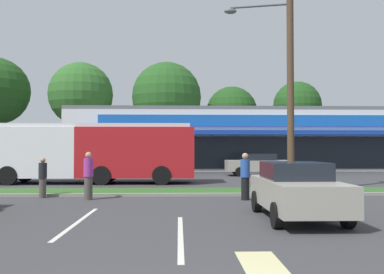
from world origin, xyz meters
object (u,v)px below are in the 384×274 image
object	(u,v)px
pedestrian_mid	(245,176)
car_5	(89,166)
pedestrian_near_bench	(88,176)
car_2	(258,164)
utility_pole	(287,53)
pedestrian_by_pole	(43,177)
city_bus	(90,151)
car_1	(17,164)
car_4	(296,190)

from	to	relation	value
pedestrian_mid	car_5	bearing A→B (deg)	-51.29
pedestrian_near_bench	pedestrian_mid	size ratio (longest dim) A/B	1.02
car_2	pedestrian_mid	bearing A→B (deg)	77.35
utility_pole	pedestrian_by_pole	size ratio (longest dim) A/B	7.25
city_bus	car_5	bearing A→B (deg)	-76.99
utility_pole	car_5	world-z (taller)	utility_pole
pedestrian_by_pole	pedestrian_mid	distance (m)	7.86
utility_pole	pedestrian_mid	bearing A→B (deg)	-133.63
car_1	car_2	xyz separation A→B (m)	(16.78, -0.39, 0.01)
utility_pole	car_2	world-z (taller)	utility_pole
car_1	car_4	size ratio (longest dim) A/B	1.04
car_1	pedestrian_near_bench	world-z (taller)	pedestrian_near_bench
car_5	pedestrian_near_bench	size ratio (longest dim) A/B	2.65
city_bus	pedestrian_near_bench	distance (m)	7.56
car_5	pedestrian_mid	world-z (taller)	pedestrian_mid
utility_pole	city_bus	xyz separation A→B (m)	(-9.59, 5.31, -4.30)
car_5	pedestrian_mid	xyz separation A→B (m)	(8.63, -13.37, 0.16)
city_bus	car_2	distance (m)	12.02
city_bus	car_2	size ratio (longest dim) A/B	2.61
car_1	pedestrian_near_bench	distance (m)	15.77
car_5	car_1	bearing A→B (deg)	173.44
utility_pole	pedestrian_by_pole	xyz separation A→B (m)	(-10.03, -1.39, -5.27)
pedestrian_mid	pedestrian_by_pole	bearing A→B (deg)	-1.03
car_2	car_5	world-z (taller)	car_2
car_1	pedestrian_by_pole	world-z (taller)	pedestrian_by_pole
pedestrian_by_pole	pedestrian_mid	world-z (taller)	pedestrian_mid
city_bus	car_1	world-z (taller)	city_bus
pedestrian_near_bench	pedestrian_mid	xyz separation A→B (m)	(5.89, -0.28, -0.02)
car_2	pedestrian_by_pole	distance (m)	16.65
utility_pole	city_bus	distance (m)	11.77
car_2	pedestrian_mid	size ratio (longest dim) A/B	2.50
car_4	car_5	world-z (taller)	car_4
utility_pole	car_5	xyz separation A→B (m)	(-10.85, 11.04, -5.34)
car_1	car_4	bearing A→B (deg)	128.62
city_bus	car_2	world-z (taller)	city_bus
city_bus	pedestrian_by_pole	size ratio (longest dim) A/B	7.30
car_1	pedestrian_mid	world-z (taller)	pedestrian_mid
car_4	car_5	bearing A→B (deg)	-151.85
pedestrian_near_bench	pedestrian_by_pole	world-z (taller)	pedestrian_near_bench
car_2	car_5	xyz separation A→B (m)	(-11.68, -0.20, -0.07)
pedestrian_near_bench	pedestrian_by_pole	size ratio (longest dim) A/B	1.14
pedestrian_near_bench	pedestrian_mid	bearing A→B (deg)	46.27
car_2	car_4	xyz separation A→B (m)	(-2.29, -17.74, 0.01)
car_1	car_5	world-z (taller)	car_1
car_4	car_5	xyz separation A→B (m)	(-9.39, 17.55, -0.07)
car_1	car_2	world-z (taller)	car_2
car_4	pedestrian_by_pole	bearing A→B (deg)	-120.87
car_2	utility_pole	bearing A→B (deg)	85.80
utility_pole	car_5	distance (m)	16.38
city_bus	car_1	distance (m)	9.02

